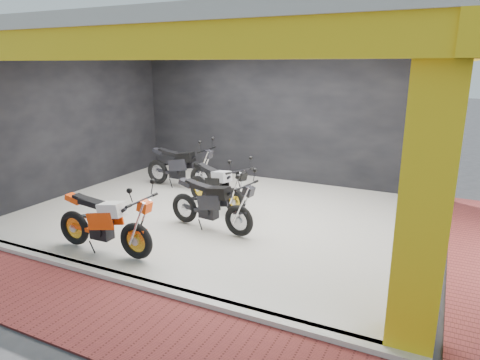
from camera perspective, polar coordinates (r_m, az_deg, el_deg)
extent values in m
plane|color=#2D2D30|center=(7.23, -9.31, -9.99)|extent=(80.00, 80.00, 0.00)
cube|color=silver|center=(8.78, -1.77, -4.80)|extent=(8.00, 6.00, 0.10)
cube|color=beige|center=(8.27, -1.99, 18.99)|extent=(8.40, 6.40, 0.20)
cube|color=black|center=(11.16, 5.69, 8.42)|extent=(8.20, 0.20, 3.50)
cube|color=black|center=(10.88, -21.49, 7.28)|extent=(0.20, 6.20, 3.50)
cube|color=yellow|center=(4.72, 23.57, -2.12)|extent=(0.50, 0.50, 3.50)
cube|color=yellow|center=(5.78, -16.74, 17.06)|extent=(8.40, 0.30, 0.40)
cube|color=yellow|center=(7.29, 28.21, 15.43)|extent=(0.30, 6.40, 0.40)
cube|color=silver|center=(6.49, -14.64, -12.86)|extent=(8.00, 0.20, 0.10)
cube|color=maroon|center=(6.03, -19.60, -16.01)|extent=(9.00, 1.40, 0.03)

